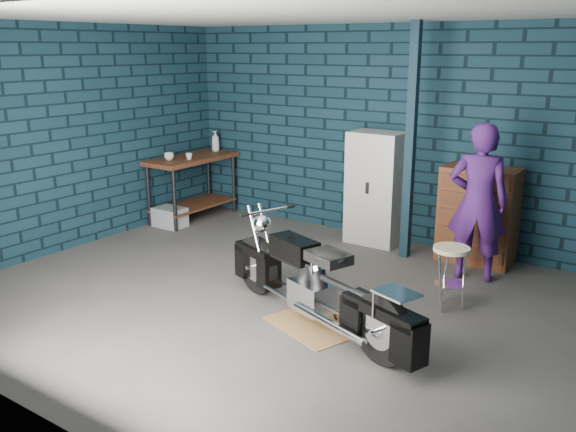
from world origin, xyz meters
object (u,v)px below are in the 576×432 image
workbench (193,188)px  storage_bin (170,217)px  motorcycle (316,277)px  locker (376,188)px  tool_chest (478,216)px  shop_stool (449,278)px  person (478,203)px

workbench → storage_bin: size_ratio=3.25×
motorcycle → storage_bin: bearing=175.2°
locker → storage_bin: bearing=-159.8°
tool_chest → shop_stool: (0.22, -1.45, -0.25)m
motorcycle → locker: 2.58m
person → locker: person is taller
workbench → shop_stool: 4.31m
motorcycle → tool_chest: size_ratio=1.89×
workbench → motorcycle: bearing=-30.8°
person → shop_stool: bearing=78.6°
storage_bin → tool_chest: tool_chest is taller
workbench → person: 4.15m
person → shop_stool: (0.07, -0.92, -0.54)m
locker → tool_chest: 1.31m
motorcycle → storage_bin: 3.67m
workbench → person: (4.13, -0.06, 0.39)m
storage_bin → tool_chest: size_ratio=0.39×
workbench → shop_stool: size_ratio=2.26×
tool_chest → shop_stool: 1.49m
tool_chest → shop_stool: tool_chest is taller
person → shop_stool: person is taller
workbench → shop_stool: (4.20, -0.97, -0.15)m
motorcycle → person: (0.78, 1.94, 0.38)m
workbench → tool_chest: 4.01m
storage_bin → locker: (2.66, 0.98, 0.57)m
workbench → storage_bin: (0.02, -0.50, -0.32)m
locker → motorcycle: bearing=-74.8°
storage_bin → tool_chest: bearing=13.9°
person → motorcycle: bearing=52.4°
storage_bin → tool_chest: 4.10m
storage_bin → person: bearing=6.1°
workbench → storage_bin: bearing=-87.7°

